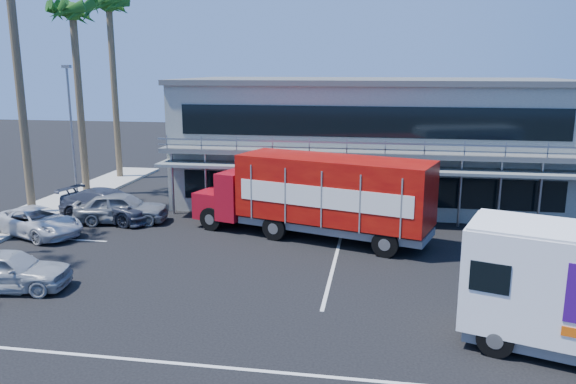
# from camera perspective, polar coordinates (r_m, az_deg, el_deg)

# --- Properties ---
(ground) EXTENTS (120.00, 120.00, 0.00)m
(ground) POSITION_cam_1_polar(r_m,az_deg,el_deg) (21.23, -1.41, -9.46)
(ground) COLOR black
(ground) RESTS_ON ground
(building) EXTENTS (22.40, 12.00, 7.30)m
(building) POSITION_cam_1_polar(r_m,az_deg,el_deg) (34.53, 8.23, 5.27)
(building) COLOR gray
(building) RESTS_ON ground
(curb_strip) EXTENTS (3.00, 32.00, 0.16)m
(curb_strip) POSITION_cam_1_polar(r_m,az_deg,el_deg) (32.49, -26.17, -2.80)
(curb_strip) COLOR #A5A399
(curb_strip) RESTS_ON ground
(palm_e) EXTENTS (2.80, 2.80, 12.25)m
(palm_e) POSITION_cam_1_polar(r_m,az_deg,el_deg) (37.31, -20.98, 15.78)
(palm_e) COLOR brown
(palm_e) RESTS_ON ground
(palm_f) EXTENTS (2.80, 2.80, 13.25)m
(palm_f) POSITION_cam_1_polar(r_m,az_deg,el_deg) (42.41, -17.69, 16.74)
(palm_f) COLOR brown
(palm_f) RESTS_ON ground
(light_pole_far) EXTENTS (0.50, 0.25, 8.09)m
(light_pole_far) POSITION_cam_1_polar(r_m,az_deg,el_deg) (35.41, -21.13, 6.12)
(light_pole_far) COLOR gray
(light_pole_far) RESTS_ON ground
(red_truck) EXTENTS (11.93, 6.03, 3.92)m
(red_truck) POSITION_cam_1_polar(r_m,az_deg,el_deg) (26.35, 3.04, -0.17)
(red_truck) COLOR maroon
(red_truck) RESTS_ON ground
(parked_car_a) EXTENTS (4.68, 2.48, 1.52)m
(parked_car_a) POSITION_cam_1_polar(r_m,az_deg,el_deg) (22.97, -26.62, -7.09)
(parked_car_a) COLOR #A2A5A8
(parked_car_a) RESTS_ON ground
(parked_car_c) EXTENTS (5.35, 3.89, 1.35)m
(parked_car_c) POSITION_cam_1_polar(r_m,az_deg,el_deg) (29.67, -24.12, -2.78)
(parked_car_c) COLOR silver
(parked_car_c) RESTS_ON ground
(parked_car_d) EXTENTS (5.99, 3.56, 1.63)m
(parked_car_d) POSITION_cam_1_polar(r_m,az_deg,el_deg) (31.26, -17.76, -1.27)
(parked_car_d) COLOR #323643
(parked_car_d) RESTS_ON ground
(parked_car_e) EXTENTS (5.03, 2.73, 1.63)m
(parked_car_e) POSITION_cam_1_polar(r_m,az_deg,el_deg) (30.50, -16.56, -1.52)
(parked_car_e) COLOR slate
(parked_car_e) RESTS_ON ground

